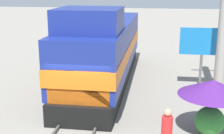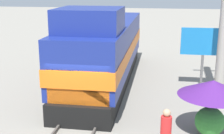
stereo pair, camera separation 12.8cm
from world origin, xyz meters
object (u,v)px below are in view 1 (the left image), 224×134
at_px(vendor_umbrella, 213,88).
at_px(billboard_sign, 203,44).
at_px(person_bystander, 167,133).
at_px(locomotive, 103,51).

relative_size(vendor_umbrella, billboard_sign, 0.77).
bearing_deg(person_bystander, vendor_umbrella, 51.07).
relative_size(locomotive, billboard_sign, 3.82).
distance_m(vendor_umbrella, billboard_sign, 5.44).
height_order(locomotive, person_bystander, locomotive).
bearing_deg(person_bystander, locomotive, 113.99).
relative_size(locomotive, vendor_umbrella, 4.95).
height_order(billboard_sign, person_bystander, billboard_sign).
bearing_deg(vendor_umbrella, locomotive, 132.41).
bearing_deg(person_bystander, billboard_sign, 75.58).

